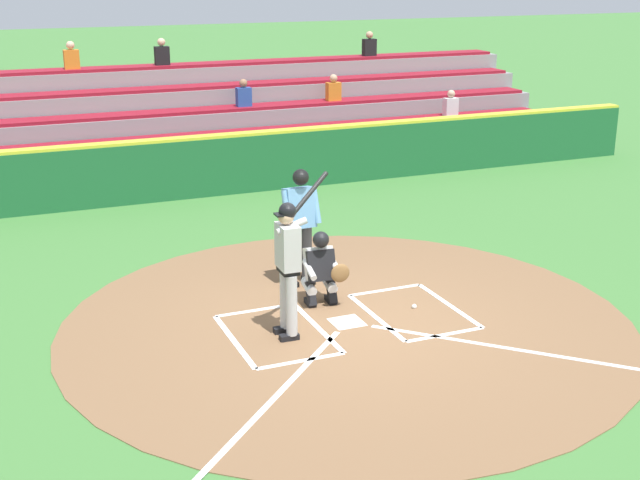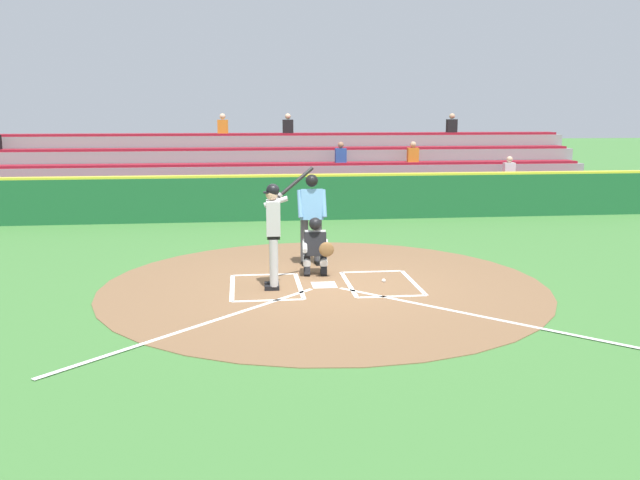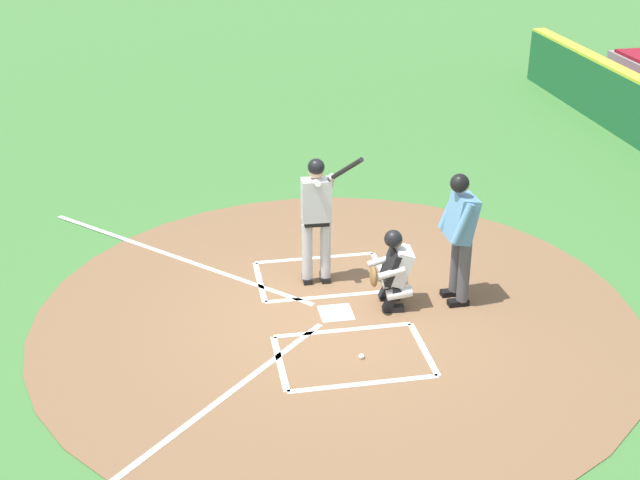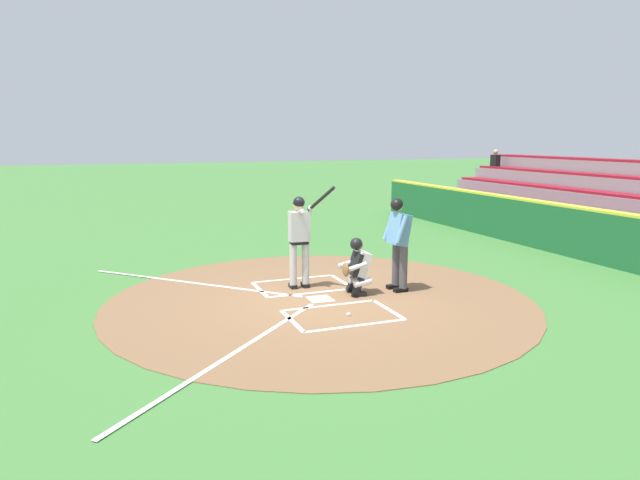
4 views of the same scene
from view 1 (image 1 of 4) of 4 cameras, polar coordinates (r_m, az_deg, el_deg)
The scene contains 9 objects.
ground_plane at distance 12.09m, azimuth 1.80°, elevation -5.53°, with size 120.00×120.00×0.00m, color #427A38.
dirt_circle at distance 12.08m, azimuth 1.80°, elevation -5.51°, with size 8.00×8.00×0.01m, color brown.
home_plate_and_chalk at distance 11.36m, azimuth 3.65°, elevation -7.09°, with size 7.93×4.91×0.01m.
batter at distance 11.28m, azimuth -2.11°, elevation -1.28°, with size 0.94×0.69×2.13m.
catcher at distance 12.52m, azimuth 0.09°, elevation -1.78°, with size 0.59×0.64×1.13m.
plate_umpire at distance 13.15m, azimuth -1.37°, elevation 1.43°, with size 0.59×0.43×1.86m.
baseball at distance 12.62m, azimuth 6.27°, elevation -4.41°, with size 0.07×0.07×0.07m, color white.
backstop_wall at distance 18.65m, azimuth -7.76°, elevation 4.89°, with size 22.00×0.36×1.31m.
bleacher_stand at distance 21.71m, azimuth -10.05°, elevation 7.18°, with size 20.00×4.25×3.00m.
Camera 1 is at (4.61, 10.08, 4.82)m, focal length 48.18 mm.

